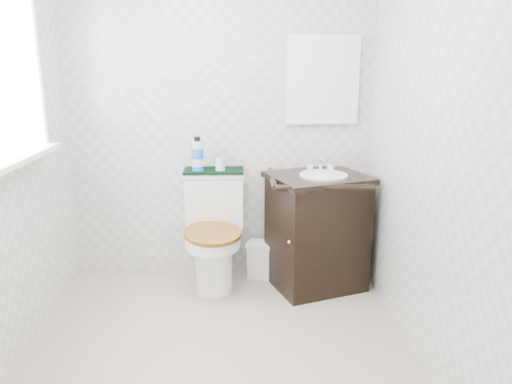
{
  "coord_description": "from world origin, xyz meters",
  "views": [
    {
      "loc": [
        0.14,
        -2.44,
        1.59
      ],
      "look_at": [
        0.25,
        0.75,
        0.74
      ],
      "focal_mm": 35.0,
      "sensor_mm": 36.0,
      "label": 1
    }
  ],
  "objects": [
    {
      "name": "mouthwash_bottle",
      "position": [
        -0.16,
        1.06,
        0.94
      ],
      "size": [
        0.08,
        0.08,
        0.24
      ],
      "color": "blue",
      "rests_on": "towel"
    },
    {
      "name": "towel",
      "position": [
        -0.05,
        1.09,
        0.82
      ],
      "size": [
        0.43,
        0.22,
        0.02
      ],
      "primitive_type": "cube",
      "color": "black",
      "rests_on": "toilet"
    },
    {
      "name": "wall_back",
      "position": [
        0.0,
        1.2,
        1.2
      ],
      "size": [
        2.4,
        0.0,
        2.4
      ],
      "primitive_type": "plane",
      "rotation": [
        1.57,
        0.0,
        0.0
      ],
      "color": "silver",
      "rests_on": "ground"
    },
    {
      "name": "wall_front",
      "position": [
        0.0,
        -1.2,
        1.2
      ],
      "size": [
        2.4,
        0.0,
        2.4
      ],
      "primitive_type": "plane",
      "rotation": [
        -1.57,
        0.0,
        0.0
      ],
      "color": "silver",
      "rests_on": "ground"
    },
    {
      "name": "floor",
      "position": [
        0.0,
        0.0,
        0.0
      ],
      "size": [
        2.4,
        2.4,
        0.0
      ],
      "primitive_type": "plane",
      "color": "#B2A68F",
      "rests_on": "ground"
    },
    {
      "name": "cup",
      "position": [
        -0.0,
        1.07,
        0.87
      ],
      "size": [
        0.07,
        0.07,
        0.09
      ],
      "primitive_type": "cone",
      "color": "#98D8F9",
      "rests_on": "towel"
    },
    {
      "name": "window",
      "position": [
        -1.07,
        0.25,
        1.55
      ],
      "size": [
        0.02,
        0.7,
        0.9
      ],
      "primitive_type": "cube",
      "color": "white",
      "rests_on": "wall_left"
    },
    {
      "name": "soap_bar",
      "position": [
        0.63,
        1.01,
        0.83
      ],
      "size": [
        0.08,
        0.05,
        0.02
      ],
      "primitive_type": "ellipsoid",
      "color": "#1B8474",
      "rests_on": "vanity"
    },
    {
      "name": "toilet",
      "position": [
        -0.05,
        0.97,
        0.35
      ],
      "size": [
        0.44,
        0.65,
        0.81
      ],
      "color": "white",
      "rests_on": "floor"
    },
    {
      "name": "mirror",
      "position": [
        0.73,
        1.18,
        1.45
      ],
      "size": [
        0.5,
        0.02,
        0.6
      ],
      "primitive_type": "cube",
      "color": "silver",
      "rests_on": "wall_back"
    },
    {
      "name": "vanity",
      "position": [
        0.68,
        0.9,
        0.43
      ],
      "size": [
        0.78,
        0.73,
        0.92
      ],
      "color": "black",
      "rests_on": "floor"
    },
    {
      "name": "wall_right",
      "position": [
        1.1,
        0.0,
        1.2
      ],
      "size": [
        0.0,
        2.4,
        2.4
      ],
      "primitive_type": "plane",
      "rotation": [
        1.57,
        0.0,
        -1.57
      ],
      "color": "silver",
      "rests_on": "ground"
    },
    {
      "name": "trash_bin",
      "position": [
        0.29,
        1.05,
        0.14
      ],
      "size": [
        0.23,
        0.21,
        0.28
      ],
      "color": "white",
      "rests_on": "floor"
    }
  ]
}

